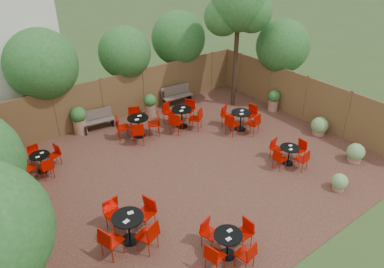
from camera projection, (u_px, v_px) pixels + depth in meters
ground at (194, 166)px, 12.89m from camera, size 80.00×80.00×0.00m
courtyard_paving at (194, 166)px, 12.88m from camera, size 12.00×10.00×0.02m
fence_back at (125, 95)px, 15.85m from camera, size 12.00×0.08×2.00m
fence_left at (8, 216)px, 9.25m from camera, size 0.08×10.00×2.00m
fence_right at (305, 99)px, 15.54m from camera, size 0.08×10.00×2.00m
overhang_foliage at (94, 85)px, 12.25m from camera, size 15.84×10.92×2.77m
courtyard_tree at (239, 9)px, 15.15m from camera, size 2.57×2.47×5.79m
park_bench_left at (97, 119)px, 15.06m from camera, size 1.40×0.62×0.84m
park_bench_right at (177, 95)px, 17.16m from camera, size 1.50×0.60×0.91m
bistro_tables at (178, 152)px, 12.83m from camera, size 9.10×8.40×0.96m
planters at (124, 118)px, 14.87m from camera, size 11.79×3.91×1.17m
low_shrubs at (335, 145)px, 13.49m from camera, size 3.14×3.21×0.74m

